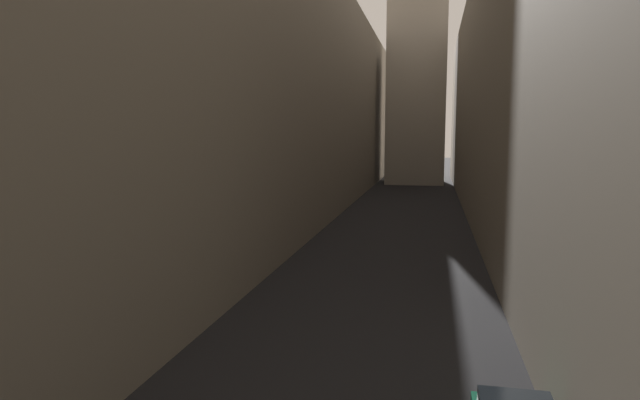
{
  "coord_description": "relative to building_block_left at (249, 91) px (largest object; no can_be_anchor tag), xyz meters",
  "views": [
    {
      "loc": [
        2.52,
        10.49,
        7.15
      ],
      "look_at": [
        0.0,
        22.53,
        5.64
      ],
      "focal_mm": 30.16,
      "sensor_mm": 36.0,
      "label": 1
    }
  ],
  "objects": [
    {
      "name": "ground_plane",
      "position": [
        11.26,
        -2.0,
        -10.38
      ],
      "size": [
        264.0,
        264.0,
        0.0
      ],
      "primitive_type": "plane",
      "color": "black"
    },
    {
      "name": "building_block_left",
      "position": [
        0.0,
        0.0,
        0.0
      ],
      "size": [
        11.51,
        108.0,
        20.76
      ],
      "primitive_type": "cube",
      "color": "gray",
      "rests_on": "ground"
    },
    {
      "name": "building_block_right",
      "position": [
        21.84,
        0.0,
        -0.03
      ],
      "size": [
        10.16,
        108.0,
        20.71
      ],
      "primitive_type": "cube",
      "color": "#756B5B",
      "rests_on": "ground"
    }
  ]
}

